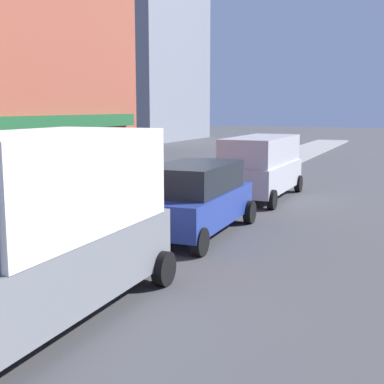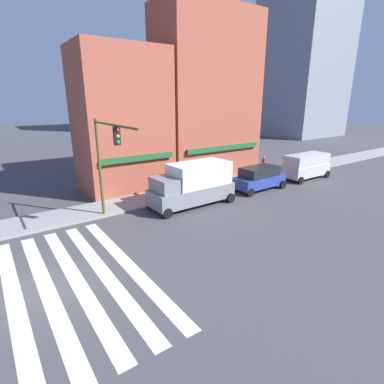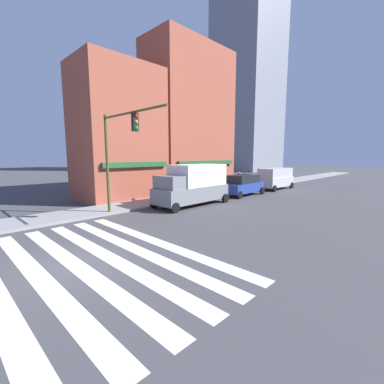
% 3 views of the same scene
% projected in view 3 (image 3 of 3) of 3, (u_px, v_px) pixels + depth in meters
% --- Properties ---
extents(ground_plane, '(200.00, 200.00, 0.00)m').
position_uv_depth(ground_plane, '(75.00, 265.00, 8.72)').
color(ground_plane, '#424244').
extents(sidewalk_left, '(120.00, 3.00, 0.15)m').
position_uv_depth(sidewalk_left, '(20.00, 223.00, 13.91)').
color(sidewalk_left, gray).
rests_on(sidewalk_left, ground_plane).
extents(crosswalk_stripes, '(7.42, 10.80, 0.01)m').
position_uv_depth(crosswalk_stripes, '(75.00, 265.00, 8.72)').
color(crosswalk_stripes, silver).
rests_on(crosswalk_stripes, ground_plane).
extents(storefront_row, '(16.88, 5.30, 15.04)m').
position_uv_depth(storefront_row, '(169.00, 124.00, 25.65)').
color(storefront_row, '#9E4C38').
rests_on(storefront_row, ground_plane).
extents(tower_distant, '(14.94, 13.56, 51.13)m').
position_uv_depth(tower_distant, '(248.00, 68.00, 64.04)').
color(tower_distant, gray).
rests_on(tower_distant, ground_plane).
extents(traffic_signal, '(0.32, 5.95, 6.17)m').
position_uv_depth(traffic_signal, '(118.00, 145.00, 14.83)').
color(traffic_signal, '#474C1E').
rests_on(traffic_signal, ground_plane).
extents(box_truck_grey, '(6.24, 2.42, 3.04)m').
position_uv_depth(box_truck_grey, '(193.00, 184.00, 19.21)').
color(box_truck_grey, slate).
rests_on(box_truck_grey, ground_plane).
extents(suv_blue, '(4.75, 2.12, 1.94)m').
position_uv_depth(suv_blue, '(243.00, 184.00, 24.05)').
color(suv_blue, navy).
rests_on(suv_blue, ground_plane).
extents(van_silver, '(5.01, 2.22, 2.34)m').
position_uv_depth(van_silver, '(275.00, 178.00, 28.56)').
color(van_silver, '#B7B7BC').
rests_on(van_silver, ground_plane).
extents(pedestrian_red_jacket, '(0.32, 0.32, 1.77)m').
position_uv_depth(pedestrian_red_jacket, '(239.00, 179.00, 29.19)').
color(pedestrian_red_jacket, '#23232D').
rests_on(pedestrian_red_jacket, sidewalk_left).
extents(pedestrian_orange_vest, '(0.32, 0.32, 1.77)m').
position_uv_depth(pedestrian_orange_vest, '(159.00, 189.00, 20.20)').
color(pedestrian_orange_vest, '#23232D').
rests_on(pedestrian_orange_vest, sidewalk_left).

